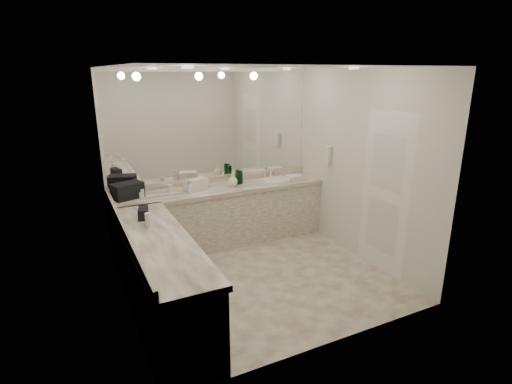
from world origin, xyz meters
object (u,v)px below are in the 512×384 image
black_toiletry_bag (127,190)px  soap_bottle_b (190,187)px  cream_cosmetic_case (198,184)px  sink (277,180)px  soap_bottle_a (186,184)px  wall_phone (328,154)px  hand_towel (294,177)px  soap_bottle_c (233,180)px

black_toiletry_bag → soap_bottle_b: (0.83, -0.14, -0.03)m
black_toiletry_bag → cream_cosmetic_case: bearing=0.1°
sink → soap_bottle_a: bearing=178.0°
wall_phone → soap_bottle_b: wall_phone is taller
wall_phone → hand_towel: bearing=120.7°
soap_bottle_a → soap_bottle_c: size_ratio=1.02×
sink → black_toiletry_bag: black_toiletry_bag is taller
soap_bottle_c → soap_bottle_a: bearing=174.0°
cream_cosmetic_case → soap_bottle_b: soap_bottle_b is taller
wall_phone → soap_bottle_a: size_ratio=1.22×
cream_cosmetic_case → soap_bottle_b: bearing=-155.7°
sink → wall_phone: 0.91m
soap_bottle_a → soap_bottle_b: bearing=-81.7°
black_toiletry_bag → soap_bottle_c: 1.52m
wall_phone → soap_bottle_a: (-2.08, 0.55, -0.35)m
sink → soap_bottle_b: (-1.45, -0.09, 0.09)m
cream_cosmetic_case → soap_bottle_b: size_ratio=1.63×
black_toiletry_bag → cream_cosmetic_case: size_ratio=1.43×
sink → hand_towel: 0.32m
wall_phone → sink: bearing=140.4°
black_toiletry_bag → sink: bearing=-1.4°
wall_phone → hand_towel: size_ratio=1.06×
wall_phone → soap_bottle_b: bearing=168.6°
soap_bottle_b → cream_cosmetic_case: bearing=41.9°
cream_cosmetic_case → hand_towel: size_ratio=1.20×
sink → black_toiletry_bag: bearing=178.6°
cream_cosmetic_case → soap_bottle_a: 0.18m
wall_phone → hand_towel: 0.71m
soap_bottle_c → sink: bearing=1.7°
soap_bottle_a → soap_bottle_b: size_ratio=1.18×
sink → hand_towel: hand_towel is taller
hand_towel → soap_bottle_b: bearing=-177.8°
wall_phone → soap_bottle_a: bearing=165.1°
black_toiletry_bag → hand_towel: bearing=-1.6°
cream_cosmetic_case → hand_towel: bearing=-20.4°
hand_towel → soap_bottle_b: size_ratio=1.35×
hand_towel → soap_bottle_b: 1.77m
wall_phone → hand_towel: wall_phone is taller
cream_cosmetic_case → hand_towel: (1.61, -0.07, -0.06)m
sink → hand_towel: bearing=-3.1°
soap_bottle_b → soap_bottle_c: (0.68, 0.06, 0.01)m
soap_bottle_b → black_toiletry_bag: bearing=170.2°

